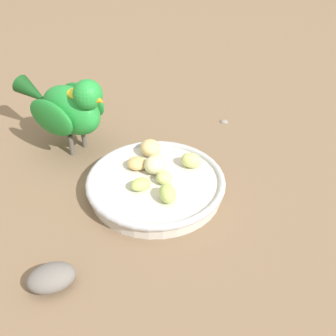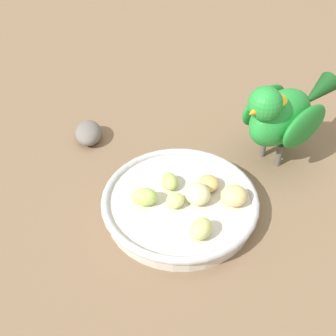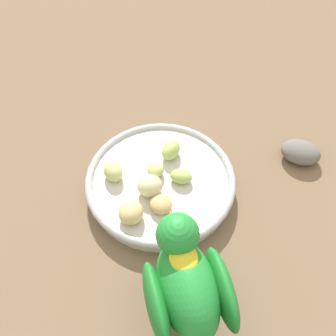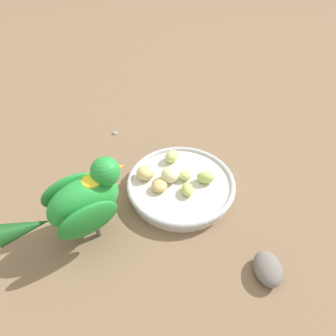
{
  "view_description": "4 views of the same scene",
  "coord_description": "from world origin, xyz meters",
  "px_view_note": "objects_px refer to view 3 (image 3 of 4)",
  "views": [
    {
      "loc": [
        0.56,
        -0.04,
        0.47
      ],
      "look_at": [
        -0.02,
        0.03,
        0.04
      ],
      "focal_mm": 48.25,
      "sensor_mm": 36.0,
      "label": 1
    },
    {
      "loc": [
        -0.03,
        0.43,
        0.46
      ],
      "look_at": [
        0.01,
        -0.01,
        0.06
      ],
      "focal_mm": 45.48,
      "sensor_mm": 36.0,
      "label": 2
    },
    {
      "loc": [
        -0.33,
        -0.21,
        0.58
      ],
      "look_at": [
        -0.01,
        -0.0,
        0.07
      ],
      "focal_mm": 49.19,
      "sensor_mm": 36.0,
      "label": 3
    },
    {
      "loc": [
        0.06,
        -0.39,
        0.46
      ],
      "look_at": [
        -0.03,
        0.01,
        0.07
      ],
      "focal_mm": 30.86,
      "sensor_mm": 36.0,
      "label": 4
    }
  ],
  "objects_px": {
    "apple_piece_2": "(157,168)",
    "apple_piece_4": "(150,186)",
    "apple_piece_1": "(171,150)",
    "feeding_bowl": "(160,183)",
    "apple_piece_5": "(131,212)",
    "apple_piece_6": "(181,176)",
    "parrot": "(189,291)",
    "apple_piece_3": "(113,172)",
    "rock_large": "(301,152)",
    "apple_piece_0": "(161,204)"
  },
  "relations": [
    {
      "from": "apple_piece_6",
      "to": "parrot",
      "type": "relative_size",
      "value": 0.18
    },
    {
      "from": "apple_piece_1",
      "to": "parrot",
      "type": "relative_size",
      "value": 0.2
    },
    {
      "from": "apple_piece_5",
      "to": "apple_piece_3",
      "type": "bearing_deg",
      "value": 56.32
    },
    {
      "from": "apple_piece_4",
      "to": "parrot",
      "type": "height_order",
      "value": "parrot"
    },
    {
      "from": "apple_piece_4",
      "to": "apple_piece_6",
      "type": "bearing_deg",
      "value": -32.57
    },
    {
      "from": "parrot",
      "to": "rock_large",
      "type": "height_order",
      "value": "parrot"
    },
    {
      "from": "apple_piece_0",
      "to": "apple_piece_2",
      "type": "height_order",
      "value": "apple_piece_2"
    },
    {
      "from": "feeding_bowl",
      "to": "apple_piece_0",
      "type": "height_order",
      "value": "apple_piece_0"
    },
    {
      "from": "rock_large",
      "to": "apple_piece_3",
      "type": "bearing_deg",
      "value": 133.77
    },
    {
      "from": "feeding_bowl",
      "to": "apple_piece_1",
      "type": "relative_size",
      "value": 6.27
    },
    {
      "from": "apple_piece_0",
      "to": "apple_piece_4",
      "type": "bearing_deg",
      "value": 63.35
    },
    {
      "from": "apple_piece_2",
      "to": "rock_large",
      "type": "relative_size",
      "value": 0.42
    },
    {
      "from": "apple_piece_2",
      "to": "apple_piece_6",
      "type": "bearing_deg",
      "value": -79.53
    },
    {
      "from": "apple_piece_6",
      "to": "rock_large",
      "type": "distance_m",
      "value": 0.2
    },
    {
      "from": "apple_piece_1",
      "to": "apple_piece_4",
      "type": "bearing_deg",
      "value": -170.89
    },
    {
      "from": "apple_piece_4",
      "to": "rock_large",
      "type": "distance_m",
      "value": 0.25
    },
    {
      "from": "feeding_bowl",
      "to": "apple_piece_2",
      "type": "xyz_separation_m",
      "value": [
        0.01,
        0.01,
        0.02
      ]
    },
    {
      "from": "apple_piece_0",
      "to": "apple_piece_4",
      "type": "relative_size",
      "value": 0.9
    },
    {
      "from": "apple_piece_0",
      "to": "apple_piece_3",
      "type": "xyz_separation_m",
      "value": [
        0.01,
        0.09,
        0.0
      ]
    },
    {
      "from": "apple_piece_4",
      "to": "parrot",
      "type": "relative_size",
      "value": 0.2
    },
    {
      "from": "apple_piece_2",
      "to": "apple_piece_1",
      "type": "bearing_deg",
      "value": 0.55
    },
    {
      "from": "apple_piece_2",
      "to": "parrot",
      "type": "bearing_deg",
      "value": -136.02
    },
    {
      "from": "apple_piece_3",
      "to": "apple_piece_5",
      "type": "bearing_deg",
      "value": -123.68
    },
    {
      "from": "apple_piece_6",
      "to": "apple_piece_3",
      "type": "bearing_deg",
      "value": 119.59
    },
    {
      "from": "feeding_bowl",
      "to": "apple_piece_6",
      "type": "height_order",
      "value": "apple_piece_6"
    },
    {
      "from": "apple_piece_5",
      "to": "apple_piece_6",
      "type": "bearing_deg",
      "value": -14.41
    },
    {
      "from": "apple_piece_2",
      "to": "apple_piece_3",
      "type": "distance_m",
      "value": 0.07
    },
    {
      "from": "apple_piece_4",
      "to": "apple_piece_5",
      "type": "distance_m",
      "value": 0.05
    },
    {
      "from": "feeding_bowl",
      "to": "apple_piece_3",
      "type": "xyz_separation_m",
      "value": [
        -0.03,
        0.06,
        0.02
      ]
    },
    {
      "from": "apple_piece_6",
      "to": "apple_piece_0",
      "type": "bearing_deg",
      "value": -178.1
    },
    {
      "from": "apple_piece_1",
      "to": "apple_piece_3",
      "type": "relative_size",
      "value": 1.04
    },
    {
      "from": "apple_piece_1",
      "to": "rock_large",
      "type": "height_order",
      "value": "apple_piece_1"
    },
    {
      "from": "feeding_bowl",
      "to": "apple_piece_5",
      "type": "distance_m",
      "value": 0.08
    },
    {
      "from": "apple_piece_2",
      "to": "apple_piece_3",
      "type": "height_order",
      "value": "apple_piece_3"
    },
    {
      "from": "apple_piece_0",
      "to": "apple_piece_4",
      "type": "distance_m",
      "value": 0.03
    },
    {
      "from": "feeding_bowl",
      "to": "rock_large",
      "type": "bearing_deg",
      "value": -41.31
    },
    {
      "from": "feeding_bowl",
      "to": "apple_piece_2",
      "type": "height_order",
      "value": "apple_piece_2"
    },
    {
      "from": "parrot",
      "to": "rock_large",
      "type": "distance_m",
      "value": 0.32
    },
    {
      "from": "apple_piece_1",
      "to": "feeding_bowl",
      "type": "bearing_deg",
      "value": -164.74
    },
    {
      "from": "apple_piece_2",
      "to": "apple_piece_0",
      "type": "bearing_deg",
      "value": -140.94
    },
    {
      "from": "apple_piece_6",
      "to": "parrot",
      "type": "xyz_separation_m",
      "value": [
        -0.16,
        -0.11,
        0.05
      ]
    },
    {
      "from": "apple_piece_0",
      "to": "parrot",
      "type": "height_order",
      "value": "parrot"
    },
    {
      "from": "apple_piece_6",
      "to": "rock_large",
      "type": "height_order",
      "value": "apple_piece_6"
    },
    {
      "from": "apple_piece_5",
      "to": "rock_large",
      "type": "distance_m",
      "value": 0.29
    },
    {
      "from": "apple_piece_6",
      "to": "apple_piece_4",
      "type": "bearing_deg",
      "value": 147.43
    },
    {
      "from": "apple_piece_6",
      "to": "parrot",
      "type": "bearing_deg",
      "value": -145.44
    },
    {
      "from": "apple_piece_2",
      "to": "apple_piece_4",
      "type": "distance_m",
      "value": 0.04
    },
    {
      "from": "rock_large",
      "to": "apple_piece_4",
      "type": "bearing_deg",
      "value": 142.18
    },
    {
      "from": "apple_piece_2",
      "to": "parrot",
      "type": "height_order",
      "value": "parrot"
    },
    {
      "from": "apple_piece_1",
      "to": "apple_piece_2",
      "type": "bearing_deg",
      "value": -179.45
    }
  ]
}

